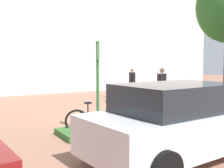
# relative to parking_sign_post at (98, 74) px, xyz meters

# --- Properties ---
(ground_plane) EXTENTS (60.00, 60.00, 0.00)m
(ground_plane) POSITION_rel_parking_sign_post_xyz_m (1.66, 1.80, -1.66)
(ground_plane) COLOR #936651
(building_facade) EXTENTS (28.00, 1.20, 10.00)m
(building_facade) POSITION_rel_parking_sign_post_xyz_m (1.66, 10.63, 3.34)
(building_facade) COLOR silver
(building_facade) RESTS_ON ground
(planter_strip) EXTENTS (7.00, 1.10, 0.16)m
(planter_strip) POSITION_rel_parking_sign_post_xyz_m (2.42, 0.00, -1.58)
(planter_strip) COLOR #336028
(planter_strip) RESTS_ON ground
(parking_sign_post) EXTENTS (0.13, 0.35, 2.54)m
(parking_sign_post) POSITION_rel_parking_sign_post_xyz_m (0.00, 0.00, 0.00)
(parking_sign_post) COLOR #2D7238
(parking_sign_post) RESTS_ON ground
(bike_at_sign) EXTENTS (1.64, 0.56, 0.86)m
(bike_at_sign) POSITION_rel_parking_sign_post_xyz_m (0.01, 0.23, -1.31)
(bike_at_sign) COLOR black
(bike_at_sign) RESTS_ON ground
(bike_rack_cluster) EXTENTS (3.21, 1.61, 0.83)m
(bike_rack_cluster) POSITION_rel_parking_sign_post_xyz_m (5.52, 6.09, -1.31)
(bike_rack_cluster) COLOR #99999E
(bike_rack_cluster) RESTS_ON ground
(bollard_steel) EXTENTS (0.16, 0.16, 0.90)m
(bollard_steel) POSITION_rel_parking_sign_post_xyz_m (3.67, 5.07, -1.21)
(bollard_steel) COLOR #ADADB2
(bollard_steel) RESTS_ON ground
(person_suited_navy) EXTENTS (0.59, 0.34, 1.72)m
(person_suited_navy) POSITION_rel_parking_sign_post_xyz_m (4.59, 2.65, -0.67)
(person_suited_navy) COLOR #383342
(person_suited_navy) RESTS_ON ground
(person_suited_dark) EXTENTS (0.52, 0.57, 1.72)m
(person_suited_dark) POSITION_rel_parking_sign_post_xyz_m (4.39, 4.64, -0.67)
(person_suited_dark) COLOR #383342
(person_suited_dark) RESTS_ON ground
(car_white_hatch) EXTENTS (4.42, 2.28, 1.54)m
(car_white_hatch) POSITION_rel_parking_sign_post_xyz_m (0.60, -2.58, -0.90)
(car_white_hatch) COLOR silver
(car_white_hatch) RESTS_ON ground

